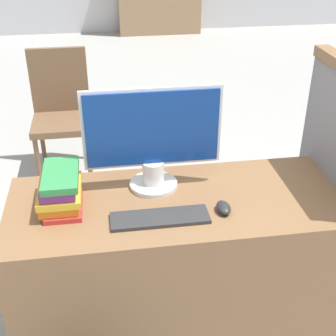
{
  "coord_description": "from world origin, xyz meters",
  "views": [
    {
      "loc": [
        -0.29,
        -1.37,
        1.9
      ],
      "look_at": [
        -0.04,
        0.27,
        0.95
      ],
      "focal_mm": 50.0,
      "sensor_mm": 36.0,
      "label": 1
    }
  ],
  "objects_px": {
    "keyboard": "(160,218)",
    "mouse": "(224,208)",
    "far_chair": "(61,107)",
    "monitor": "(153,139)",
    "book_stack": "(60,191)"
  },
  "relations": [
    {
      "from": "mouse",
      "to": "book_stack",
      "type": "xyz_separation_m",
      "value": [
        -0.67,
        0.14,
        0.06
      ]
    },
    {
      "from": "monitor",
      "to": "far_chair",
      "type": "distance_m",
      "value": 1.79
    },
    {
      "from": "monitor",
      "to": "book_stack",
      "type": "distance_m",
      "value": 0.45
    },
    {
      "from": "keyboard",
      "to": "far_chair",
      "type": "distance_m",
      "value": 1.99
    },
    {
      "from": "keyboard",
      "to": "book_stack",
      "type": "bearing_deg",
      "value": 158.82
    },
    {
      "from": "keyboard",
      "to": "mouse",
      "type": "height_order",
      "value": "mouse"
    },
    {
      "from": "mouse",
      "to": "far_chair",
      "type": "bearing_deg",
      "value": 112.63
    },
    {
      "from": "monitor",
      "to": "far_chair",
      "type": "height_order",
      "value": "monitor"
    },
    {
      "from": "monitor",
      "to": "mouse",
      "type": "bearing_deg",
      "value": -42.96
    },
    {
      "from": "mouse",
      "to": "far_chair",
      "type": "relative_size",
      "value": 0.1
    },
    {
      "from": "mouse",
      "to": "keyboard",
      "type": "bearing_deg",
      "value": -176.5
    },
    {
      "from": "keyboard",
      "to": "far_chair",
      "type": "xyz_separation_m",
      "value": [
        -0.51,
        1.9,
        -0.25
      ]
    },
    {
      "from": "monitor",
      "to": "book_stack",
      "type": "xyz_separation_m",
      "value": [
        -0.41,
        -0.11,
        -0.16
      ]
    },
    {
      "from": "monitor",
      "to": "mouse",
      "type": "xyz_separation_m",
      "value": [
        0.26,
        -0.25,
        -0.22
      ]
    },
    {
      "from": "mouse",
      "to": "book_stack",
      "type": "distance_m",
      "value": 0.69
    }
  ]
}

